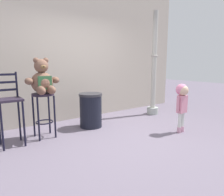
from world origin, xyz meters
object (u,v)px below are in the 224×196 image
Objects in this scene: teddy_bear at (43,80)px; bar_chair_empty at (9,104)px; child_walking at (182,97)px; trash_bin at (91,110)px; bar_stool_with_teddy at (44,106)px; lamppost at (154,75)px.

teddy_bear reaches higher than bar_chair_empty.
child_walking is (2.24, -1.29, -0.35)m from teddy_bear.
trash_bin is 0.60× the size of bar_chair_empty.
bar_stool_with_teddy is at bearing 83.87° from child_walking.
lamppost is at bearing -2.09° from child_walking.
bar_chair_empty is at bearing -177.32° from trash_bin.
bar_stool_with_teddy is 0.31× the size of lamppost.
bar_chair_empty reaches higher than child_walking.
teddy_bear is at bearing -176.48° from trash_bin.
trash_bin is at bearing 1.79° from bar_stool_with_teddy.
bar_stool_with_teddy is at bearing 90.00° from teddy_bear.
lamppost is at bearing -0.43° from trash_bin.
bar_chair_empty is at bearing -175.75° from bar_stool_with_teddy.
bar_chair_empty reaches higher than bar_stool_with_teddy.
child_walking is at bearing -24.52° from bar_chair_empty.
child_walking is 1.86m from trash_bin.
lamppost is (1.91, -0.01, 0.67)m from trash_bin.
teddy_bear is at bearing 84.45° from child_walking.
trash_bin is (1.00, 0.06, -0.68)m from teddy_bear.
trash_bin is at bearing 66.98° from child_walking.
teddy_bear is 2.90m from lamppost.
lamppost is (2.90, 0.02, 0.45)m from bar_stool_with_teddy.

